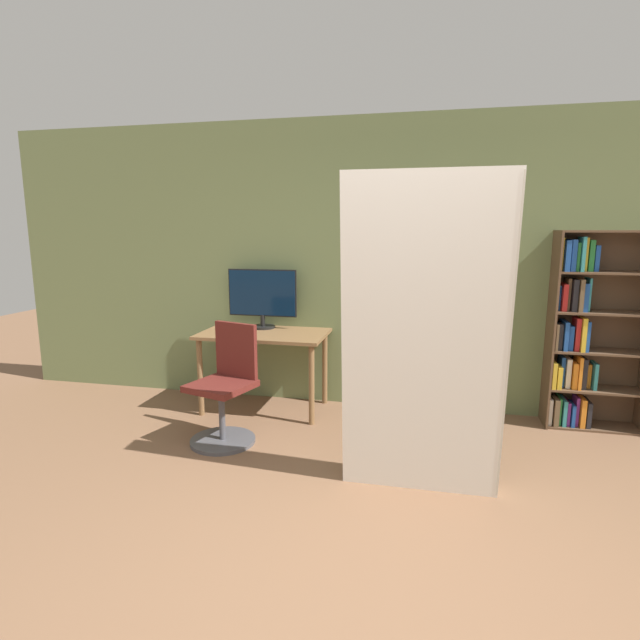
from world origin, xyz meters
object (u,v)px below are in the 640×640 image
Objects in this scene: monitor at (262,296)px; bookshelf at (585,334)px; mattress_near at (424,339)px; office_chair at (226,394)px.

bookshelf reaches higher than monitor.
monitor is 0.33× the size of mattress_near.
bookshelf is 0.82× the size of mattress_near.
mattress_near is (1.54, -0.48, 0.63)m from office_chair.
bookshelf reaches higher than office_chair.
monitor is 2.89m from bookshelf.
bookshelf is 1.98m from mattress_near.
mattress_near is at bearing -42.84° from monitor.
monitor is 2.11m from mattress_near.
mattress_near is at bearing -17.32° from office_chair.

